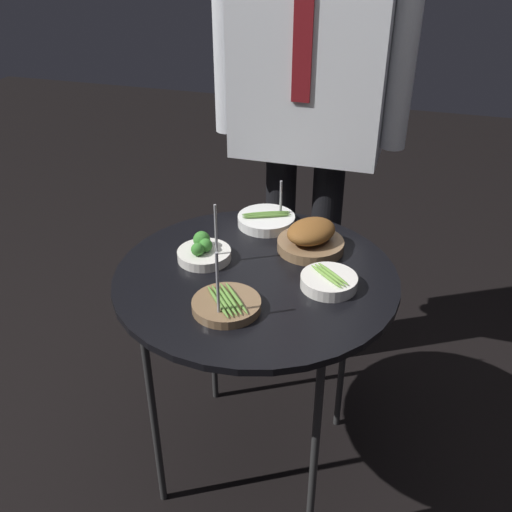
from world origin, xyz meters
TOP-DOWN VIEW (x-y plane):
  - ground_plane at (0.00, 0.00)m, footprint 8.00×8.00m
  - serving_cart at (0.00, 0.00)m, footprint 0.72×0.72m
  - bowl_asparagus_front_center at (-0.02, -0.17)m, footprint 0.16×0.16m
  - bowl_asparagus_back_right at (0.19, -0.01)m, footprint 0.14×0.14m
  - bowl_broccoli_center at (-0.15, 0.03)m, footprint 0.14×0.14m
  - bowl_roast_far_rim at (0.11, 0.16)m, footprint 0.18×0.18m
  - bowl_asparagus_mid_left at (-0.05, 0.26)m, footprint 0.17×0.17m
  - waiter_figure at (0.00, 0.55)m, footprint 0.61×0.23m

SIDE VIEW (x-z plane):
  - ground_plane at x=0.00m, z-range 0.00..0.00m
  - serving_cart at x=0.00m, z-range 0.30..0.99m
  - bowl_asparagus_front_center at x=-0.02m, z-range 0.62..0.79m
  - bowl_asparagus_mid_left at x=-0.05m, z-range 0.64..0.77m
  - bowl_asparagus_back_right at x=0.19m, z-range 0.68..0.72m
  - bowl_broccoli_center at x=-0.15m, z-range 0.63..0.79m
  - bowl_roast_far_rim at x=0.11m, z-range 0.68..0.77m
  - waiter_figure at x=0.00m, z-range 0.22..1.86m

